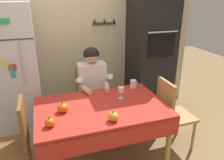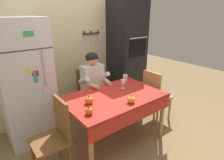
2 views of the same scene
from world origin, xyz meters
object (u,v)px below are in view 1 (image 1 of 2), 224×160
(pumpkin_small, at_px, (63,108))
(chair_left_side, at_px, (15,141))
(pumpkin_large, at_px, (50,122))
(pumpkin_medium, at_px, (113,117))
(wall_oven, at_px, (150,51))
(chair_behind_person, at_px, (91,95))
(wine_glass, at_px, (121,90))
(coffee_mug, at_px, (133,84))
(seated_person, at_px, (93,86))
(chair_right_side, at_px, (171,112))
(refrigerator, at_px, (12,76))
(dining_table, at_px, (102,114))

(pumpkin_small, bearing_deg, chair_left_side, -177.52)
(pumpkin_large, bearing_deg, pumpkin_medium, -8.82)
(wall_oven, height_order, pumpkin_large, wall_oven)
(chair_behind_person, height_order, pumpkin_small, chair_behind_person)
(wine_glass, distance_m, pumpkin_large, 0.90)
(chair_behind_person, bearing_deg, coffee_mug, -40.99)
(pumpkin_medium, relative_size, pumpkin_small, 0.97)
(coffee_mug, xyz_separation_m, pumpkin_medium, (-0.50, -0.68, -0.01))
(wall_oven, distance_m, seated_person, 1.09)
(wine_glass, relative_size, pumpkin_small, 1.21)
(wall_oven, height_order, seated_person, wall_oven)
(chair_right_side, bearing_deg, chair_left_side, -179.63)
(chair_behind_person, height_order, pumpkin_large, chair_behind_person)
(pumpkin_medium, bearing_deg, refrigerator, 129.64)
(coffee_mug, height_order, pumpkin_large, pumpkin_large)
(pumpkin_medium, bearing_deg, chair_left_side, 162.00)
(refrigerator, distance_m, pumpkin_small, 1.02)
(wine_glass, relative_size, pumpkin_large, 1.32)
(dining_table, relative_size, pumpkin_small, 12.03)
(refrigerator, distance_m, coffee_mug, 1.57)
(wine_glass, bearing_deg, coffee_mug, 43.07)
(coffee_mug, bearing_deg, chair_behind_person, 139.01)
(wine_glass, bearing_deg, wall_oven, 45.53)
(chair_behind_person, relative_size, wine_glass, 6.63)
(chair_behind_person, height_order, chair_left_side, same)
(coffee_mug, relative_size, pumpkin_medium, 0.93)
(chair_right_side, xyz_separation_m, chair_left_side, (-1.80, -0.01, 0.00))
(dining_table, relative_size, chair_behind_person, 1.51)
(seated_person, relative_size, wine_glass, 8.88)
(pumpkin_small, bearing_deg, seated_person, 51.34)
(coffee_mug, bearing_deg, wall_oven, 46.71)
(pumpkin_medium, bearing_deg, pumpkin_small, 143.64)
(seated_person, bearing_deg, pumpkin_small, -128.66)
(wall_oven, bearing_deg, dining_table, -138.69)
(chair_left_side, distance_m, wine_glass, 1.23)
(wall_oven, distance_m, dining_table, 1.45)
(refrigerator, xyz_separation_m, seated_person, (1.01, -0.28, -0.16))
(seated_person, distance_m, pumpkin_large, 1.02)
(wall_oven, relative_size, pumpkin_large, 19.77)
(pumpkin_medium, bearing_deg, wall_oven, 50.24)
(wine_glass, bearing_deg, chair_behind_person, 108.22)
(chair_left_side, bearing_deg, pumpkin_medium, -18.00)
(refrigerator, relative_size, chair_right_side, 1.94)
(pumpkin_small, bearing_deg, coffee_mug, 20.53)
(wall_oven, xyz_separation_m, seated_person, (-0.99, -0.32, -0.31))
(chair_right_side, bearing_deg, wall_oven, 80.68)
(pumpkin_large, bearing_deg, coffee_mug, 28.39)
(pumpkin_small, bearing_deg, wine_glass, 9.08)
(refrigerator, height_order, chair_behind_person, refrigerator)
(wall_oven, height_order, chair_right_side, wall_oven)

